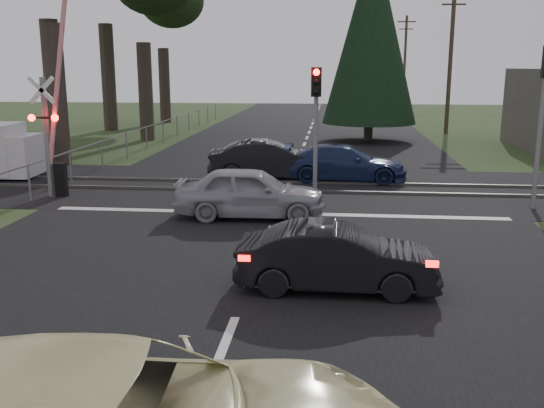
# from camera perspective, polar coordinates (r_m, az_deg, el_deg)

# --- Properties ---
(ground) EXTENTS (120.00, 120.00, 0.00)m
(ground) POSITION_cam_1_polar(r_m,az_deg,el_deg) (9.67, -4.25, -12.53)
(ground) COLOR #283D1B
(ground) RESTS_ON ground
(road) EXTENTS (14.00, 100.00, 0.01)m
(road) POSITION_cam_1_polar(r_m,az_deg,el_deg) (19.12, 0.96, 0.38)
(road) COLOR black
(road) RESTS_ON ground
(rail_corridor) EXTENTS (120.00, 8.00, 0.01)m
(rail_corridor) POSITION_cam_1_polar(r_m,az_deg,el_deg) (21.07, 1.43, 1.55)
(rail_corridor) COLOR black
(rail_corridor) RESTS_ON ground
(stop_line) EXTENTS (13.00, 0.35, 0.00)m
(stop_line) POSITION_cam_1_polar(r_m,az_deg,el_deg) (17.37, 0.45, -0.88)
(stop_line) COLOR silver
(stop_line) RESTS_ON ground
(rail_near) EXTENTS (120.00, 0.12, 0.10)m
(rail_near) POSITION_cam_1_polar(r_m,az_deg,el_deg) (20.28, 1.26, 1.23)
(rail_near) COLOR #59544C
(rail_near) RESTS_ON ground
(rail_far) EXTENTS (120.00, 0.12, 0.10)m
(rail_far) POSITION_cam_1_polar(r_m,az_deg,el_deg) (21.84, 1.60, 2.08)
(rail_far) COLOR #59544C
(rail_far) RESTS_ON ground
(crossing_signal) EXTENTS (1.62, 0.38, 6.96)m
(crossing_signal) POSITION_cam_1_polar(r_m,az_deg,el_deg) (20.51, -19.89, 6.28)
(crossing_signal) COLOR slate
(crossing_signal) RESTS_ON ground
(traffic_signal_center) EXTENTS (0.32, 0.48, 4.10)m
(traffic_signal_center) POSITION_cam_1_polar(r_m,az_deg,el_deg) (19.33, 4.16, 8.88)
(traffic_signal_center) COLOR slate
(traffic_signal_center) RESTS_ON ground
(utility_pole_mid) EXTENTS (1.80, 0.26, 9.00)m
(utility_pole_mid) POSITION_cam_1_polar(r_m,az_deg,el_deg) (39.21, 16.47, 13.23)
(utility_pole_mid) COLOR #4C3D2D
(utility_pole_mid) RESTS_ON ground
(utility_pole_far) EXTENTS (1.80, 0.26, 9.00)m
(utility_pole_far) POSITION_cam_1_polar(r_m,az_deg,el_deg) (63.97, 12.39, 13.12)
(utility_pole_far) COLOR #4C3D2D
(utility_pole_far) RESTS_ON ground
(conifer_tree) EXTENTS (5.20, 5.20, 11.00)m
(conifer_tree) POSITION_cam_1_polar(r_m,az_deg,el_deg) (34.70, 9.37, 15.78)
(conifer_tree) COLOR #473D33
(conifer_tree) RESTS_ON ground
(fence_left) EXTENTS (0.10, 36.00, 1.20)m
(fence_left) POSITION_cam_1_polar(r_m,az_deg,el_deg) (32.74, -10.89, 5.39)
(fence_left) COLOR slate
(fence_left) RESTS_ON ground
(dark_hatchback) EXTENTS (3.75, 1.32, 1.23)m
(dark_hatchback) POSITION_cam_1_polar(r_m,az_deg,el_deg) (11.47, 6.09, -5.10)
(dark_hatchback) COLOR black
(dark_hatchback) RESTS_ON ground
(silver_car) EXTENTS (4.23, 1.83, 1.42)m
(silver_car) POSITION_cam_1_polar(r_m,az_deg,el_deg) (16.82, -2.04, 1.09)
(silver_car) COLOR #929499
(silver_car) RESTS_ON ground
(blue_sedan) EXTENTS (4.59, 2.00, 1.31)m
(blue_sedan) POSITION_cam_1_polar(r_m,az_deg,el_deg) (22.39, 6.82, 3.84)
(blue_sedan) COLOR #1A264E
(blue_sedan) RESTS_ON ground
(dark_car_far) EXTENTS (4.52, 1.97, 1.45)m
(dark_car_far) POSITION_cam_1_polar(r_m,az_deg,el_deg) (22.47, -0.34, 4.13)
(dark_car_far) COLOR black
(dark_car_far) RESTS_ON ground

